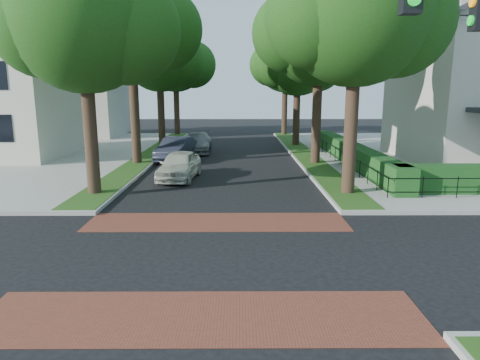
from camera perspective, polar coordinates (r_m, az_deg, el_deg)
name	(u,v)px	position (r m, az deg, el deg)	size (l,w,h in m)	color
ground	(212,257)	(11.98, -3.78, -10.18)	(120.00, 120.00, 0.00)	black
crosswalk_far	(217,222)	(14.99, -3.05, -5.60)	(9.00, 2.20, 0.01)	brown
crosswalk_near	(202,317)	(9.09, -5.04, -17.69)	(9.00, 2.20, 0.01)	brown
grass_strip_ne	(303,153)	(30.85, 8.44, 3.59)	(1.60, 29.80, 0.02)	#1B4112
grass_strip_nw	(152,153)	(31.10, -11.67, 3.53)	(1.60, 29.80, 0.02)	#1B4112
tree_right_near	(358,12)	(19.23, 15.45, 20.80)	(7.75, 6.67, 10.66)	black
tree_right_mid	(321,30)	(27.02, 10.72, 19.03)	(8.25, 7.09, 11.22)	black
tree_right_far	(299,60)	(35.73, 7.84, 15.55)	(7.25, 6.23, 9.74)	black
tree_right_back	(286,63)	(44.68, 6.19, 15.26)	(7.50, 6.45, 10.20)	black
tree_left_near	(87,21)	(19.52, -19.72, 19.33)	(7.50, 6.45, 10.20)	black
tree_left_mid	(133,24)	(27.31, -14.06, 19.57)	(8.00, 6.88, 11.48)	black
tree_left_far	(161,57)	(35.93, -10.51, 15.78)	(7.00, 6.02, 9.86)	black
tree_left_back	(177,61)	(44.84, -8.44, 15.38)	(7.75, 6.66, 10.44)	black
hedge_main_road	(351,153)	(27.26, 14.56, 3.52)	(1.00, 18.00, 1.20)	#184317
fence_main_road	(338,155)	(27.09, 12.91, 3.23)	(0.06, 18.00, 0.90)	black
house_left_far	(73,85)	(46.04, -21.38, 11.66)	(10.00, 9.00, 10.14)	beige
parked_car_front	(179,165)	(22.28, -8.09, 1.98)	(1.74, 4.31, 1.47)	beige
parked_car_middle	(176,149)	(28.40, -8.51, 4.12)	(1.63, 4.66, 1.54)	#232734
parked_car_rear	(197,143)	(32.08, -5.72, 4.98)	(2.03, 5.00, 1.45)	slate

